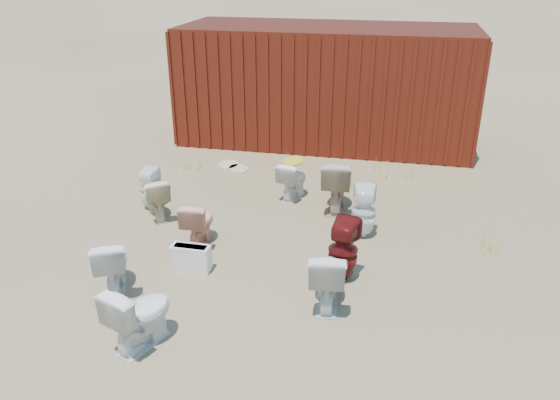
% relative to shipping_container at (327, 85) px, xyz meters
% --- Properties ---
extents(ground, '(100.00, 100.00, 0.00)m').
position_rel_shipping_container_xyz_m(ground, '(0.00, -5.20, -1.20)').
color(ground, brown).
rests_on(ground, ground).
extents(shipping_container, '(6.00, 2.40, 2.40)m').
position_rel_shipping_container_xyz_m(shipping_container, '(0.00, 0.00, 0.00)').
color(shipping_container, '#46170B').
rests_on(shipping_container, ground).
extents(toilet_front_a, '(0.65, 0.80, 0.71)m').
position_rel_shipping_container_xyz_m(toilet_front_a, '(-1.67, -6.42, -0.84)').
color(toilet_front_a, white).
rests_on(toilet_front_a, ground).
extents(toilet_front_pink, '(0.39, 0.66, 0.67)m').
position_rel_shipping_container_xyz_m(toilet_front_pink, '(-1.05, -5.11, -0.87)').
color(toilet_front_pink, '#F1A58B').
rests_on(toilet_front_pink, ground).
extents(toilet_front_c, '(0.64, 0.83, 0.74)m').
position_rel_shipping_container_xyz_m(toilet_front_c, '(-0.88, -7.30, -0.83)').
color(toilet_front_c, white).
rests_on(toilet_front_c, ground).
extents(toilet_front_maroon, '(0.44, 0.45, 0.81)m').
position_rel_shipping_container_xyz_m(toilet_front_maroon, '(1.02, -5.60, -0.79)').
color(toilet_front_maroon, '#5C0F10').
rests_on(toilet_front_maroon, ground).
extents(toilet_front_e, '(0.50, 0.78, 0.75)m').
position_rel_shipping_container_xyz_m(toilet_front_e, '(0.90, -6.18, -0.82)').
color(toilet_front_e, silver).
rests_on(toilet_front_e, ground).
extents(toilet_back_a, '(0.34, 0.34, 0.69)m').
position_rel_shipping_container_xyz_m(toilet_back_a, '(-2.22, -4.17, -0.86)').
color(toilet_back_a, white).
rests_on(toilet_back_a, ground).
extents(toilet_back_beige_left, '(0.68, 0.74, 0.66)m').
position_rel_shipping_container_xyz_m(toilet_back_beige_left, '(-1.98, -4.45, -0.87)').
color(toilet_back_beige_left, beige).
rests_on(toilet_back_beige_left, ground).
extents(toilet_back_beige_right, '(0.52, 0.86, 0.85)m').
position_rel_shipping_container_xyz_m(toilet_back_beige_right, '(0.69, -3.54, -0.77)').
color(toilet_back_beige_right, tan).
rests_on(toilet_back_beige_right, ground).
extents(toilet_back_yellowlid, '(0.52, 0.70, 0.64)m').
position_rel_shipping_container_xyz_m(toilet_back_yellowlid, '(-0.07, -3.27, -0.88)').
color(toilet_back_yellowlid, white).
rests_on(toilet_back_yellowlid, ground).
extents(toilet_back_e, '(0.37, 0.38, 0.78)m').
position_rel_shipping_container_xyz_m(toilet_back_e, '(1.18, -4.39, -0.81)').
color(toilet_back_e, white).
rests_on(toilet_back_e, ground).
extents(yellow_lid, '(0.32, 0.41, 0.02)m').
position_rel_shipping_container_xyz_m(yellow_lid, '(-0.07, -3.27, -0.55)').
color(yellow_lid, gold).
rests_on(yellow_lid, toilet_back_yellowlid).
extents(loose_tank, '(0.50, 0.20, 0.35)m').
position_rel_shipping_container_xyz_m(loose_tank, '(-0.91, -5.80, -1.02)').
color(loose_tank, silver).
rests_on(loose_tank, ground).
extents(loose_lid_near, '(0.42, 0.52, 0.02)m').
position_rel_shipping_container_xyz_m(loose_lid_near, '(-1.59, -2.03, -1.19)').
color(loose_lid_near, '#C9BC92').
rests_on(loose_lid_near, ground).
extents(loose_lid_far, '(0.56, 0.59, 0.02)m').
position_rel_shipping_container_xyz_m(loose_lid_far, '(-1.33, -2.20, -1.19)').
color(loose_lid_far, '#C6AD90').
rests_on(loose_lid_far, ground).
extents(weed_clump_a, '(0.36, 0.36, 0.26)m').
position_rel_shipping_container_xyz_m(weed_clump_a, '(-2.19, -2.42, -1.07)').
color(weed_clump_a, '#CBB851').
rests_on(weed_clump_a, ground).
extents(weed_clump_b, '(0.32, 0.32, 0.24)m').
position_rel_shipping_container_xyz_m(weed_clump_b, '(0.75, -2.73, -1.08)').
color(weed_clump_b, '#CBB851').
rests_on(weed_clump_b, ground).
extents(weed_clump_c, '(0.36, 0.36, 0.32)m').
position_rel_shipping_container_xyz_m(weed_clump_c, '(1.82, -2.00, -1.04)').
color(weed_clump_c, '#CBB851').
rests_on(weed_clump_c, ground).
extents(weed_clump_d, '(0.30, 0.30, 0.28)m').
position_rel_shipping_container_xyz_m(weed_clump_d, '(-0.40, -2.03, -1.06)').
color(weed_clump_d, '#CBB851').
rests_on(weed_clump_d, ground).
extents(weed_clump_e, '(0.34, 0.34, 0.30)m').
position_rel_shipping_container_xyz_m(weed_clump_e, '(1.31, -1.93, -1.05)').
color(weed_clump_e, '#CBB851').
rests_on(weed_clump_e, ground).
extents(weed_clump_f, '(0.28, 0.28, 0.24)m').
position_rel_shipping_container_xyz_m(weed_clump_f, '(2.91, -4.49, -1.08)').
color(weed_clump_f, '#CBB851').
rests_on(weed_clump_f, ground).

